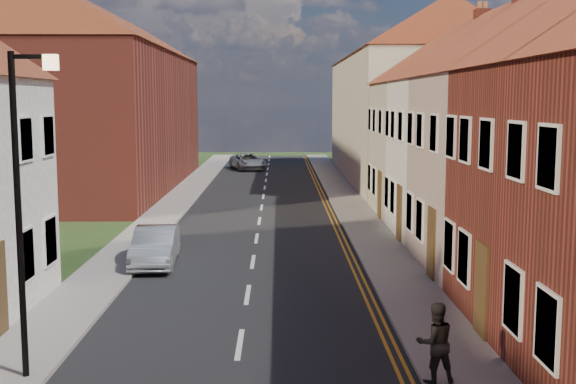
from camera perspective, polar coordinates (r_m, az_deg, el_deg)
road at (r=23.65m, az=-2.80°, el=-5.54°), size 7.00×90.00×0.02m
pavement_left at (r=24.20m, az=-13.31°, el=-5.32°), size 1.80×90.00×0.12m
pavement_right at (r=23.89m, az=7.86°, el=-5.35°), size 1.80×90.00×0.12m
cottage_r_pink at (r=23.52m, az=20.39°, el=4.92°), size 8.30×6.00×9.00m
cottage_r_white_far at (r=28.63m, az=16.50°, el=5.43°), size 8.30×5.20×9.00m
cottage_r_cream_far at (r=33.82m, az=13.80°, el=5.75°), size 8.30×6.00×9.00m
block_right_far at (r=48.78m, az=9.31°, el=7.23°), size 8.30×24.20×10.50m
block_left_far at (r=44.23m, az=-14.12°, el=7.11°), size 8.30×24.20×10.50m
lamppost at (r=13.96m, az=-20.25°, el=-0.24°), size 0.88×0.15×6.00m
car_mid at (r=23.48m, az=-10.44°, el=-4.25°), size 1.48×3.77×1.22m
car_distant at (r=54.73m, az=-3.20°, el=2.42°), size 3.21×4.90×1.25m
pedestrian_right at (r=13.68m, az=11.56°, el=-11.57°), size 0.81×0.68×1.50m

